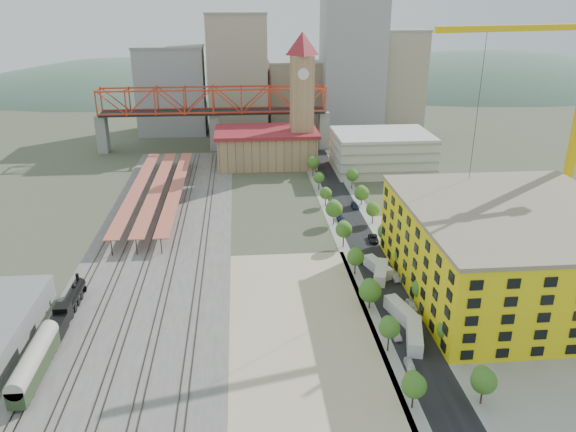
{
  "coord_description": "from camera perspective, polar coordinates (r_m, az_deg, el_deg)",
  "views": [
    {
      "loc": [
        -14.78,
        -123.11,
        59.81
      ],
      "look_at": [
        -3.82,
        2.42,
        10.0
      ],
      "focal_mm": 35.0,
      "sensor_mm": 36.0,
      "label": 1
    }
  ],
  "objects": [
    {
      "name": "street_trees",
      "position": [
        144.7,
        7.76,
        -3.06
      ],
      "size": [
        15.4,
        124.4,
        8.0
      ],
      "color": "#35611D",
      "rests_on": "ground"
    },
    {
      "name": "car_4",
      "position": [
        118.4,
        12.45,
        -8.89
      ],
      "size": [
        2.12,
        4.75,
        1.59
      ],
      "primitive_type": "imported",
      "rotation": [
        0.0,
        0.0,
        -0.05
      ],
      "color": "white",
      "rests_on": "ground"
    },
    {
      "name": "truss_bridge",
      "position": [
        231.98,
        -7.58,
        11.22
      ],
      "size": [
        94.0,
        9.6,
        25.6
      ],
      "color": "gray",
      "rests_on": "ground"
    },
    {
      "name": "rail_tracks",
      "position": [
        154.47,
        -13.17,
        -1.75
      ],
      "size": [
        26.56,
        160.0,
        0.18
      ],
      "color": "#382B23",
      "rests_on": "ground"
    },
    {
      "name": "car_1",
      "position": [
        109.06,
        10.84,
        -11.72
      ],
      "size": [
        1.75,
        4.12,
        1.32
      ],
      "primitive_type": "imported",
      "rotation": [
        0.0,
        0.0,
        0.09
      ],
      "color": "#ACACB2",
      "rests_on": "ground"
    },
    {
      "name": "locomotive",
      "position": [
        121.22,
        -21.45,
        -8.56
      ],
      "size": [
        2.81,
        21.69,
        5.42
      ],
      "color": "black",
      "rests_on": "ground"
    },
    {
      "name": "platform_canopies",
      "position": [
        179.06,
        -13.17,
        2.82
      ],
      "size": [
        16.0,
        80.0,
        4.12
      ],
      "color": "#C7604C",
      "rests_on": "ground"
    },
    {
      "name": "car_6",
      "position": [
        147.62,
        8.68,
        -2.29
      ],
      "size": [
        2.89,
        5.37,
        1.43
      ],
      "primitive_type": "imported",
      "rotation": [
        0.0,
        0.0,
        -0.1
      ],
      "color": "black",
      "rests_on": "ground"
    },
    {
      "name": "sidewalk_east",
      "position": [
        154.81,
        8.97,
        -1.43
      ],
      "size": [
        3.0,
        170.0,
        0.04
      ],
      "primitive_type": "cube",
      "color": "gray",
      "rests_on": "ground"
    },
    {
      "name": "site_trailer_c",
      "position": [
        129.05,
        9.42,
        -5.69
      ],
      "size": [
        5.5,
        10.14,
        2.69
      ],
      "primitive_type": "cube",
      "rotation": [
        0.0,
        0.0,
        -0.31
      ],
      "color": "silver",
      "rests_on": "ground"
    },
    {
      "name": "clock_tower",
      "position": [
        206.73,
        1.43,
        12.91
      ],
      "size": [
        12.0,
        12.0,
        52.0
      ],
      "color": "tan",
      "rests_on": "ground"
    },
    {
      "name": "sidewalk_west",
      "position": [
        152.61,
        4.95,
        -1.58
      ],
      "size": [
        3.0,
        170.0,
        0.04
      ],
      "primitive_type": "cube",
      "color": "gray",
      "rests_on": "ground"
    },
    {
      "name": "station_hall",
      "position": [
        212.11,
        -2.21,
        7.04
      ],
      "size": [
        38.0,
        24.0,
        13.1
      ],
      "color": "tan",
      "rests_on": "ground"
    },
    {
      "name": "car_0",
      "position": [
        101.62,
        12.27,
        -14.6
      ],
      "size": [
        1.82,
        4.01,
        1.33
      ],
      "primitive_type": "imported",
      "rotation": [
        0.0,
        0.0,
        -0.07
      ],
      "color": "silver",
      "rests_on": "ground"
    },
    {
      "name": "ballast_strip",
      "position": [
        154.26,
        -12.5,
        -1.78
      ],
      "size": [
        36.0,
        165.0,
        0.06
      ],
      "primitive_type": "cube",
      "color": "#605E59",
      "rests_on": "ground"
    },
    {
      "name": "skyline",
      "position": [
        268.91,
        -0.2,
        13.66
      ],
      "size": [
        133.0,
        46.0,
        60.0
      ],
      "color": "#9EA0A3",
      "rests_on": "ground"
    },
    {
      "name": "construction_pad",
      "position": [
        133.34,
        22.46,
        -6.86
      ],
      "size": [
        50.0,
        90.0,
        0.06
      ],
      "primitive_type": "cube",
      "color": "gray",
      "rests_on": "ground"
    },
    {
      "name": "distant_hills",
      "position": [
        412.07,
        3.69,
        1.76
      ],
      "size": [
        647.0,
        264.0,
        227.0
      ],
      "color": "#4C6B59",
      "rests_on": "ground"
    },
    {
      "name": "site_trailer_d",
      "position": [
        131.53,
        9.12,
        -5.15
      ],
      "size": [
        5.24,
        9.61,
        2.55
      ],
      "primitive_type": "cube",
      "rotation": [
        0.0,
        0.0,
        0.32
      ],
      "color": "silver",
      "rests_on": "ground"
    },
    {
      "name": "site_trailer_b",
      "position": [
        114.63,
        11.49,
        -9.56
      ],
      "size": [
        5.17,
        10.43,
        2.76
      ],
      "primitive_type": "cube",
      "rotation": [
        0.0,
        0.0,
        0.26
      ],
      "color": "silver",
      "rests_on": "ground"
    },
    {
      "name": "tower_crane",
      "position": [
        153.87,
        26.82,
        11.25
      ],
      "size": [
        56.9,
        15.37,
        61.92
      ],
      "color": "yellow",
      "rests_on": "ground"
    },
    {
      "name": "dirt_lot",
      "position": [
        109.92,
        1.47,
        -11.39
      ],
      "size": [
        28.0,
        67.0,
        0.06
      ],
      "primitive_type": "cube",
      "color": "tan",
      "rests_on": "ground"
    },
    {
      "name": "construction_building",
      "position": [
        128.05,
        21.86,
        -3.27
      ],
      "size": [
        44.6,
        50.6,
        18.8
      ],
      "color": "#FFF115",
      "rests_on": "ground"
    },
    {
      "name": "car_3",
      "position": [
        159.86,
        5.38,
        -0.25
      ],
      "size": [
        2.14,
        4.64,
        1.32
      ],
      "primitive_type": "imported",
      "rotation": [
        0.0,
        0.0,
        0.07
      ],
      "color": "navy",
      "rests_on": "ground"
    },
    {
      "name": "street_asphalt",
      "position": [
        153.61,
        6.98,
        -1.5
      ],
      "size": [
        12.0,
        170.0,
        0.06
      ],
      "primitive_type": "cube",
      "color": "black",
      "rests_on": "ground"
    },
    {
      "name": "coach",
      "position": [
        104.88,
        -24.38,
        -13.42
      ],
      "size": [
        3.11,
        18.07,
        5.67
      ],
      "color": "#283B20",
      "rests_on": "ground"
    },
    {
      "name": "site_trailer_a",
      "position": [
        107.92,
        12.71,
        -11.8
      ],
      "size": [
        5.19,
        10.62,
        2.81
      ],
      "primitive_type": "cube",
      "rotation": [
        0.0,
        0.0,
        -0.25
      ],
      "color": "silver",
      "rests_on": "ground"
    },
    {
      "name": "parking_garage",
      "position": [
        206.54,
        9.48,
        6.46
      ],
      "size": [
        34.0,
        26.0,
        14.0
      ],
      "primitive_type": "cube",
      "color": "silver",
      "rests_on": "ground"
    },
    {
      "name": "car_2",
      "position": [
        136.62,
        7.27,
        -4.28
      ],
      "size": [
        2.54,
        4.85,
        1.3
      ],
      "primitive_type": "imported",
      "rotation": [
        0.0,
        0.0,
        -0.08
      ],
      "color": "black",
      "rests_on": "ground"
    },
    {
      "name": "car_7",
      "position": [
        169.73,
        6.81,
        1.01
      ],
      "size": [
        1.86,
        4.53,
        1.31
      ],
      "primitive_type": "imported",
      "rotation": [
        0.0,
        0.0,
        0.0
      ],
      "color": "#1A244D",
      "rests_on": "ground"
    },
    {
      "name": "car_5",
      "position": [
        129.07,
        10.83,
        -6.09
      ],
      "size": [
        1.69,
        4.57,
        1.49
      ],
      "primitive_type": "imported",
      "rotation": [
        0.0,
        0.0,
        0.02
      ],
      "color": "gray",
      "rests_on": "ground"
    },
    {
      "name": "ground",
      "position": [
        137.67,
        1.68,
        -4.19
      ],
      "size": [
        400.0,
        400.0,
        0.0
      ],
      "primitive_type": "plane",
      "color": "#474C38",
      "rests_on": "ground"
    }
  ]
}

